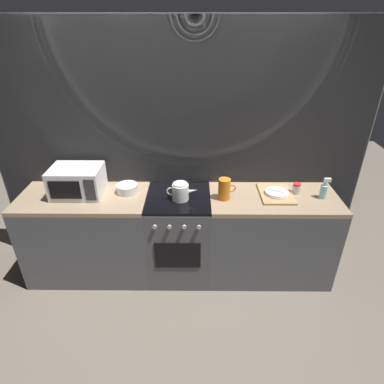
{
  "coord_description": "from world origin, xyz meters",
  "views": [
    {
      "loc": [
        0.15,
        -2.59,
        2.39
      ],
      "look_at": [
        0.13,
        0.0,
        0.95
      ],
      "focal_mm": 30.01,
      "sensor_mm": 36.0,
      "label": 1
    }
  ],
  "objects_px": {
    "microwave": "(77,181)",
    "pitcher": "(224,189)",
    "kettle": "(181,191)",
    "mixing_bowl": "(127,188)",
    "spray_bottle": "(324,190)",
    "stove_unit": "(179,236)",
    "dish_pile": "(276,193)",
    "spice_jar": "(296,189)"
  },
  "relations": [
    {
      "from": "kettle",
      "to": "spray_bottle",
      "type": "xyz_separation_m",
      "value": [
        1.31,
        0.03,
        -0.0
      ]
    },
    {
      "from": "mixing_bowl",
      "to": "pitcher",
      "type": "bearing_deg",
      "value": -7.33
    },
    {
      "from": "pitcher",
      "to": "spice_jar",
      "type": "relative_size",
      "value": 1.9
    },
    {
      "from": "mixing_bowl",
      "to": "spray_bottle",
      "type": "bearing_deg",
      "value": -3.04
    },
    {
      "from": "microwave",
      "to": "pitcher",
      "type": "height_order",
      "value": "microwave"
    },
    {
      "from": "mixing_bowl",
      "to": "spice_jar",
      "type": "relative_size",
      "value": 1.9
    },
    {
      "from": "microwave",
      "to": "mixing_bowl",
      "type": "xyz_separation_m",
      "value": [
        0.45,
        0.04,
        -0.1
      ]
    },
    {
      "from": "kettle",
      "to": "dish_pile",
      "type": "height_order",
      "value": "kettle"
    },
    {
      "from": "microwave",
      "to": "spice_jar",
      "type": "bearing_deg",
      "value": 0.8
    },
    {
      "from": "microwave",
      "to": "pitcher",
      "type": "distance_m",
      "value": 1.36
    },
    {
      "from": "stove_unit",
      "to": "microwave",
      "type": "bearing_deg",
      "value": 177.26
    },
    {
      "from": "microwave",
      "to": "kettle",
      "type": "distance_m",
      "value": 0.97
    },
    {
      "from": "microwave",
      "to": "mixing_bowl",
      "type": "distance_m",
      "value": 0.46
    },
    {
      "from": "microwave",
      "to": "pitcher",
      "type": "xyz_separation_m",
      "value": [
        1.36,
        -0.08,
        -0.03
      ]
    },
    {
      "from": "pitcher",
      "to": "kettle",
      "type": "bearing_deg",
      "value": -177.97
    },
    {
      "from": "stove_unit",
      "to": "spray_bottle",
      "type": "height_order",
      "value": "spray_bottle"
    },
    {
      "from": "mixing_bowl",
      "to": "pitcher",
      "type": "xyz_separation_m",
      "value": [
        0.91,
        -0.12,
        0.06
      ]
    },
    {
      "from": "dish_pile",
      "to": "mixing_bowl",
      "type": "bearing_deg",
      "value": 178.16
    },
    {
      "from": "pitcher",
      "to": "dish_pile",
      "type": "xyz_separation_m",
      "value": [
        0.49,
        0.07,
        -0.08
      ]
    },
    {
      "from": "stove_unit",
      "to": "pitcher",
      "type": "height_order",
      "value": "pitcher"
    },
    {
      "from": "microwave",
      "to": "kettle",
      "type": "xyz_separation_m",
      "value": [
        0.96,
        -0.09,
        -0.05
      ]
    },
    {
      "from": "stove_unit",
      "to": "pitcher",
      "type": "relative_size",
      "value": 4.5
    },
    {
      "from": "stove_unit",
      "to": "kettle",
      "type": "relative_size",
      "value": 3.16
    },
    {
      "from": "spray_bottle",
      "to": "spice_jar",
      "type": "bearing_deg",
      "value": 158.99
    },
    {
      "from": "pitcher",
      "to": "spice_jar",
      "type": "xyz_separation_m",
      "value": [
        0.69,
        0.11,
        -0.05
      ]
    },
    {
      "from": "stove_unit",
      "to": "pitcher",
      "type": "bearing_deg",
      "value": -4.32
    },
    {
      "from": "dish_pile",
      "to": "spice_jar",
      "type": "bearing_deg",
      "value": 9.69
    },
    {
      "from": "stove_unit",
      "to": "mixing_bowl",
      "type": "xyz_separation_m",
      "value": [
        -0.49,
        0.09,
        0.49
      ]
    },
    {
      "from": "microwave",
      "to": "spray_bottle",
      "type": "distance_m",
      "value": 2.27
    },
    {
      "from": "pitcher",
      "to": "spice_jar",
      "type": "distance_m",
      "value": 0.7
    },
    {
      "from": "stove_unit",
      "to": "dish_pile",
      "type": "bearing_deg",
      "value": 2.5
    },
    {
      "from": "stove_unit",
      "to": "spice_jar",
      "type": "relative_size",
      "value": 8.57
    },
    {
      "from": "pitcher",
      "to": "stove_unit",
      "type": "bearing_deg",
      "value": 175.68
    },
    {
      "from": "spice_jar",
      "to": "spray_bottle",
      "type": "relative_size",
      "value": 0.52
    },
    {
      "from": "kettle",
      "to": "dish_pile",
      "type": "xyz_separation_m",
      "value": [
        0.89,
        0.09,
        -0.06
      ]
    },
    {
      "from": "pitcher",
      "to": "spice_jar",
      "type": "height_order",
      "value": "pitcher"
    },
    {
      "from": "spice_jar",
      "to": "spray_bottle",
      "type": "distance_m",
      "value": 0.24
    },
    {
      "from": "mixing_bowl",
      "to": "pitcher",
      "type": "height_order",
      "value": "pitcher"
    },
    {
      "from": "microwave",
      "to": "spray_bottle",
      "type": "xyz_separation_m",
      "value": [
        2.27,
        -0.06,
        -0.06
      ]
    },
    {
      "from": "spray_bottle",
      "to": "pitcher",
      "type": "bearing_deg",
      "value": -178.72
    },
    {
      "from": "pitcher",
      "to": "spice_jar",
      "type": "bearing_deg",
      "value": 8.69
    },
    {
      "from": "microwave",
      "to": "pitcher",
      "type": "relative_size",
      "value": 2.3
    }
  ]
}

